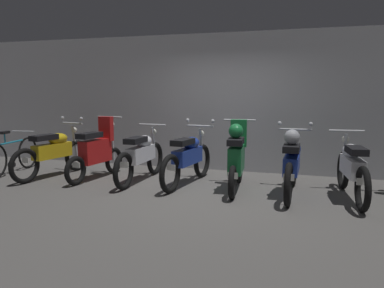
{
  "coord_description": "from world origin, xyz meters",
  "views": [
    {
      "loc": [
        1.61,
        -5.92,
        1.67
      ],
      "look_at": [
        -0.35,
        0.43,
        0.75
      ],
      "focal_mm": 35.89,
      "sensor_mm": 36.0,
      "label": 1
    }
  ],
  "objects": [
    {
      "name": "ground_plane",
      "position": [
        0.0,
        0.0,
        0.0
      ],
      "size": [
        80.0,
        80.0,
        0.0
      ],
      "primitive_type": "plane",
      "color": "#565451"
    },
    {
      "name": "back_wall",
      "position": [
        0.0,
        2.07,
        1.43
      ],
      "size": [
        16.0,
        0.3,
        2.85
      ],
      "primitive_type": "cube",
      "color": "#ADADB2",
      "rests_on": "ground"
    },
    {
      "name": "motorbike_slot_6",
      "position": [
        2.26,
        0.37,
        0.49
      ],
      "size": [
        0.56,
        1.95,
        1.03
      ],
      "color": "black",
      "rests_on": "ground"
    },
    {
      "name": "motorbike_slot_0",
      "position": [
        -3.17,
        0.37,
        0.49
      ],
      "size": [
        0.62,
        1.93,
        1.15
      ],
      "color": "black",
      "rests_on": "ground"
    },
    {
      "name": "motorbike_slot_5",
      "position": [
        1.36,
        0.34,
        0.53
      ],
      "size": [
        0.59,
        1.95,
        1.15
      ],
      "color": "black",
      "rests_on": "ground"
    },
    {
      "name": "motorbike_slot_2",
      "position": [
        -1.36,
        0.51,
        0.49
      ],
      "size": [
        0.56,
        1.95,
        1.03
      ],
      "color": "black",
      "rests_on": "ground"
    },
    {
      "name": "motorbike_slot_4",
      "position": [
        0.45,
        0.4,
        0.57
      ],
      "size": [
        0.56,
        1.68,
        1.18
      ],
      "color": "black",
      "rests_on": "ground"
    },
    {
      "name": "bicycle",
      "position": [
        -4.16,
        0.37,
        0.36
      ],
      "size": [
        0.5,
        1.72,
        0.89
      ],
      "color": "black",
      "rests_on": "ground"
    },
    {
      "name": "motorbike_slot_1",
      "position": [
        -2.26,
        0.46,
        0.52
      ],
      "size": [
        0.56,
        1.68,
        1.18
      ],
      "color": "black",
      "rests_on": "ground"
    },
    {
      "name": "motorbike_slot_3",
      "position": [
        -0.45,
        0.53,
        0.49
      ],
      "size": [
        0.58,
        1.94,
        1.15
      ],
      "color": "black",
      "rests_on": "ground"
    }
  ]
}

